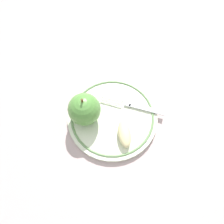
{
  "coord_description": "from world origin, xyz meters",
  "views": [
    {
      "loc": [
        -0.13,
        -0.18,
        0.53
      ],
      "look_at": [
        0.01,
        0.0,
        0.04
      ],
      "focal_mm": 35.0,
      "sensor_mm": 36.0,
      "label": 1
    }
  ],
  "objects": [
    {
      "name": "ground_plane",
      "position": [
        0.0,
        0.0,
        0.0
      ],
      "size": [
        2.0,
        2.0,
        0.0
      ],
      "primitive_type": "plane",
      "color": "#B69F9D"
    },
    {
      "name": "fork",
      "position": [
        0.07,
        -0.01,
        0.02
      ],
      "size": [
        0.11,
        0.15,
        0.0
      ],
      "rotation": [
        0.0,
        0.0,
        2.18
      ],
      "color": "silver",
      "rests_on": "plate"
    },
    {
      "name": "apple_slice_front",
      "position": [
        -0.0,
        -0.06,
        0.03
      ],
      "size": [
        0.06,
        0.07,
        0.02
      ],
      "primitive_type": "ellipsoid",
      "rotation": [
        0.0,
        0.0,
        1.03
      ],
      "color": "beige",
      "rests_on": "plate"
    },
    {
      "name": "apple_red_whole",
      "position": [
        -0.04,
        0.04,
        0.06
      ],
      "size": [
        0.08,
        0.08,
        0.09
      ],
      "color": "#53903D",
      "rests_on": "plate"
    },
    {
      "name": "plate",
      "position": [
        0.01,
        0.0,
        0.01
      ],
      "size": [
        0.23,
        0.23,
        0.02
      ],
      "color": "silver",
      "rests_on": "ground_plane"
    }
  ]
}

